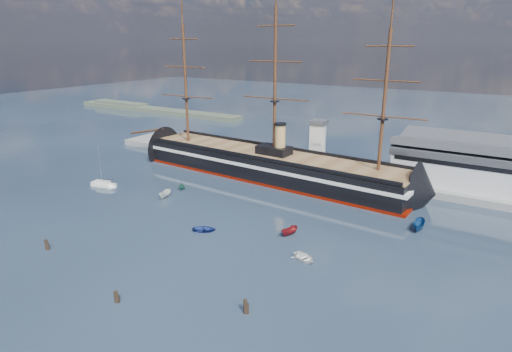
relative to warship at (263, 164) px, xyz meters
The scene contains 15 objects.
ground 22.39m from the warship, 65.26° to the right, with size 600.00×600.00×0.00m, color #1C2633.
quay 25.33m from the warship, 39.78° to the left, with size 180.00×18.00×2.00m, color slate.
quay_tower 18.73m from the warship, 46.78° to the left, with size 5.00×5.00×15.00m.
shoreline 150.12m from the warship, 150.02° to the left, with size 120.00×10.00×4.00m.
warship is the anchor object (origin of this frame).
sailboat 48.06m from the warship, 136.24° to the right, with size 7.94×3.77×12.23m.
motorboat_a 33.50m from the warship, 112.33° to the right, with size 6.10×2.24×2.44m, color white.
motorboat_b 43.13m from the warship, 76.95° to the right, with size 3.30×1.32×1.54m, color navy.
motorboat_c 43.18m from the warship, 51.35° to the right, with size 5.58×2.05×2.23m, color maroon.
motorboat_d 26.97m from the warship, 120.45° to the right, with size 6.28×2.72×2.30m, color #23654F.
motorboat_e 54.48m from the warship, 50.64° to the right, with size 3.36×1.34×1.57m, color white.
motorboat_f 52.90m from the warship, 17.56° to the right, with size 7.14×2.62×2.86m, color navy.
piling_near_left 66.98m from the warship, 100.42° to the right, with size 0.64×0.64×2.92m, color black.
piling_near_mid 72.46m from the warship, 78.36° to the right, with size 0.64×0.64×2.74m, color black.
piling_near_right 71.04m from the warship, 61.29° to the right, with size 0.64×0.64×3.16m, color black.
Camera 1 is at (56.59, -49.92, 40.72)m, focal length 30.00 mm.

